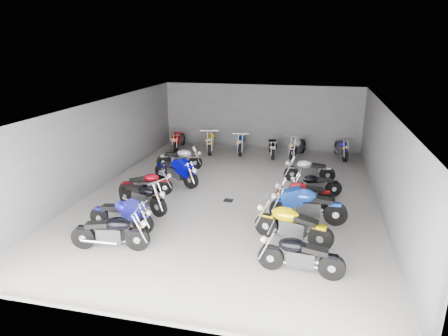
{
  "coord_description": "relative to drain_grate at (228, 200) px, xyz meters",
  "views": [
    {
      "loc": [
        2.79,
        -13.0,
        5.27
      ],
      "look_at": [
        -0.28,
        0.02,
        1.0
      ],
      "focal_mm": 32.0,
      "sensor_mm": 36.0,
      "label": 1
    }
  ],
  "objects": [
    {
      "name": "motorcycle_right_f",
      "position": [
        2.63,
        2.65,
        0.47
      ],
      "size": [
        1.98,
        0.48,
        0.87
      ],
      "rotation": [
        0.0,
        0.0,
        1.71
      ],
      "color": "black",
      "rests_on": "ground"
    },
    {
      "name": "motorcycle_left_e",
      "position": [
        -2.3,
        1.16,
        0.52
      ],
      "size": [
        2.05,
        1.04,
        0.96
      ],
      "rotation": [
        0.0,
        0.0,
        -2.0
      ],
      "color": "black",
      "rests_on": "ground"
    },
    {
      "name": "motorcycle_back_b",
      "position": [
        -2.25,
        6.05,
        0.54
      ],
      "size": [
        0.62,
        2.25,
        0.99
      ],
      "rotation": [
        0.0,
        0.0,
        3.33
      ],
      "color": "black",
      "rests_on": "ground"
    },
    {
      "name": "wall_left",
      "position": [
        -5.0,
        0.5,
        1.59
      ],
      "size": [
        0.1,
        14.0,
        3.2
      ],
      "primitive_type": "cube",
      "color": "slate",
      "rests_on": "ground"
    },
    {
      "name": "motorcycle_right_b",
      "position": [
        2.33,
        -2.54,
        0.53
      ],
      "size": [
        2.18,
        0.79,
        0.98
      ],
      "rotation": [
        0.0,
        0.0,
        1.28
      ],
      "color": "black",
      "rests_on": "ground"
    },
    {
      "name": "motorcycle_right_a",
      "position": [
        2.62,
        -4.06,
        0.49
      ],
      "size": [
        2.05,
        0.45,
        0.9
      ],
      "rotation": [
        0.0,
        0.0,
        1.49
      ],
      "color": "black",
      "rests_on": "ground"
    },
    {
      "name": "motorcycle_right_e",
      "position": [
        2.89,
        1.03,
        0.45
      ],
      "size": [
        1.83,
        0.74,
        0.83
      ],
      "rotation": [
        0.0,
        0.0,
        1.9
      ],
      "color": "black",
      "rests_on": "ground"
    },
    {
      "name": "motorcycle_back_c",
      "position": [
        -0.73,
        6.22,
        0.48
      ],
      "size": [
        0.45,
        2.05,
        0.9
      ],
      "rotation": [
        0.0,
        0.0,
        3.23
      ],
      "color": "black",
      "rests_on": "ground"
    },
    {
      "name": "motorcycle_left_f",
      "position": [
        -2.81,
        3.0,
        0.47
      ],
      "size": [
        1.98,
        0.47,
        0.87
      ],
      "rotation": [
        0.0,
        0.0,
        -1.44
      ],
      "color": "black",
      "rests_on": "ground"
    },
    {
      "name": "motorcycle_right_c",
      "position": [
        2.69,
        -1.16,
        0.55
      ],
      "size": [
        2.32,
        0.46,
        1.02
      ],
      "rotation": [
        0.0,
        0.0,
        1.6
      ],
      "color": "black",
      "rests_on": "ground"
    },
    {
      "name": "motorcycle_right_d",
      "position": [
        2.53,
        -0.03,
        0.47
      ],
      "size": [
        1.99,
        0.47,
        0.88
      ],
      "rotation": [
        0.0,
        0.0,
        1.7
      ],
      "color": "black",
      "rests_on": "ground"
    },
    {
      "name": "ground",
      "position": [
        0.0,
        0.5,
        -0.01
      ],
      "size": [
        14.0,
        14.0,
        0.0
      ],
      "primitive_type": "plane",
      "color": "gray",
      "rests_on": "ground"
    },
    {
      "name": "motorcycle_back_f",
      "position": [
        4.01,
        6.37,
        0.47
      ],
      "size": [
        0.59,
        1.96,
        0.87
      ],
      "rotation": [
        0.0,
        0.0,
        3.36
      ],
      "color": "black",
      "rests_on": "ground"
    },
    {
      "name": "motorcycle_back_e",
      "position": [
        1.99,
        6.09,
        0.5
      ],
      "size": [
        0.67,
        2.05,
        0.92
      ],
      "rotation": [
        0.0,
        0.0,
        2.88
      ],
      "color": "black",
      "rests_on": "ground"
    },
    {
      "name": "motorcycle_left_c",
      "position": [
        -2.5,
        -1.48,
        0.51
      ],
      "size": [
        2.01,
        0.98,
        0.94
      ],
      "rotation": [
        0.0,
        0.0,
        -1.98
      ],
      "color": "black",
      "rests_on": "ground"
    },
    {
      "name": "motorcycle_back_a",
      "position": [
        -4.0,
        6.26,
        0.45
      ],
      "size": [
        0.41,
        1.91,
        0.84
      ],
      "rotation": [
        0.0,
        0.0,
        3.21
      ],
      "color": "black",
      "rests_on": "ground"
    },
    {
      "name": "motorcycle_left_a",
      "position": [
        -2.26,
        -4.0,
        0.5
      ],
      "size": [
        2.1,
        0.52,
        0.92
      ],
      "rotation": [
        0.0,
        0.0,
        -1.42
      ],
      "color": "black",
      "rests_on": "ground"
    },
    {
      "name": "motorcycle_left_d",
      "position": [
        -2.92,
        -0.24,
        0.45
      ],
      "size": [
        1.77,
        0.89,
        0.83
      ],
      "rotation": [
        0.0,
        0.0,
        -1.15
      ],
      "color": "black",
      "rests_on": "ground"
    },
    {
      "name": "wall_back",
      "position": [
        0.0,
        7.5,
        1.59
      ],
      "size": [
        10.0,
        0.1,
        3.2
      ],
      "primitive_type": "cube",
      "color": "slate",
      "rests_on": "ground"
    },
    {
      "name": "wall_right",
      "position": [
        5.0,
        0.5,
        1.59
      ],
      "size": [
        0.1,
        14.0,
        3.2
      ],
      "primitive_type": "cube",
      "color": "slate",
      "rests_on": "ground"
    },
    {
      "name": "drain_grate",
      "position": [
        0.0,
        0.0,
        0.0
      ],
      "size": [
        0.32,
        0.32,
        0.01
      ],
      "primitive_type": "cube",
      "color": "black",
      "rests_on": "ground"
    },
    {
      "name": "motorcycle_back_d",
      "position": [
        0.78,
        5.92,
        0.44
      ],
      "size": [
        0.54,
        1.84,
        0.82
      ],
      "rotation": [
        0.0,
        0.0,
        3.36
      ],
      "color": "black",
      "rests_on": "ground"
    },
    {
      "name": "motorcycle_left_b",
      "position": [
        -2.49,
        -2.93,
        0.49
      ],
      "size": [
        2.06,
        0.45,
        0.9
      ],
      "rotation": [
        0.0,
        0.0,
        -1.66
      ],
      "color": "black",
      "rests_on": "ground"
    },
    {
      "name": "ceiling",
      "position": [
        0.0,
        0.5,
        3.21
      ],
      "size": [
        10.0,
        14.0,
        0.04
      ],
      "primitive_type": "cube",
      "color": "black",
      "rests_on": "wall_back"
    }
  ]
}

